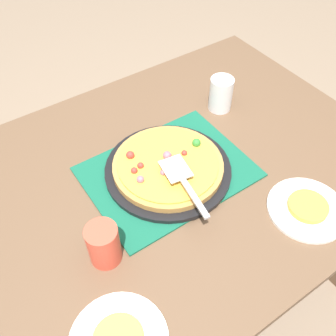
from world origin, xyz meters
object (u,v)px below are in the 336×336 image
(pizza_pan, at_px, (168,170))
(served_slice_left, at_px, (308,206))
(cup_far, at_px, (221,94))
(pizza_server, at_px, (183,180))
(plate_near_left, at_px, (307,209))
(cup_corner, at_px, (104,244))
(pizza, at_px, (168,165))

(pizza_pan, relative_size, served_slice_left, 3.45)
(cup_far, bearing_deg, pizza_server, 36.08)
(plate_near_left, bearing_deg, served_slice_left, 0.00)
(pizza_pan, distance_m, cup_corner, 0.33)
(pizza_server, bearing_deg, pizza, -98.79)
(cup_corner, bearing_deg, plate_near_left, 160.54)
(served_slice_left, height_order, cup_far, cup_far)
(served_slice_left, bearing_deg, plate_near_left, 0.00)
(served_slice_left, xyz_separation_m, pizza_server, (0.26, -0.24, 0.05))
(pizza_pan, distance_m, served_slice_left, 0.41)
(pizza_pan, distance_m, pizza, 0.02)
(pizza, relative_size, plate_near_left, 1.50)
(pizza, height_order, cup_corner, cup_corner)
(pizza_pan, bearing_deg, plate_near_left, 125.89)
(pizza, distance_m, pizza_server, 0.10)
(pizza_pan, relative_size, pizza, 1.15)
(pizza_pan, height_order, pizza, pizza)
(served_slice_left, xyz_separation_m, cup_corner, (0.53, -0.19, 0.04))
(plate_near_left, relative_size, served_slice_left, 2.00)
(plate_near_left, relative_size, pizza_server, 0.94)
(pizza, bearing_deg, served_slice_left, 125.88)
(cup_far, distance_m, pizza_server, 0.42)
(pizza, bearing_deg, cup_corner, 27.00)
(pizza, xyz_separation_m, served_slice_left, (-0.24, 0.33, -0.02))
(pizza, height_order, pizza_server, pizza_server)
(plate_near_left, bearing_deg, cup_far, -99.71)
(pizza_pan, xyz_separation_m, pizza_server, (0.02, 0.10, 0.06))
(cup_corner, bearing_deg, pizza_pan, -153.14)
(served_slice_left, bearing_deg, pizza_pan, -54.11)
(pizza_server, bearing_deg, served_slice_left, 137.34)
(cup_far, distance_m, cup_corner, 0.68)
(cup_far, xyz_separation_m, pizza_server, (0.34, 0.25, 0.01))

